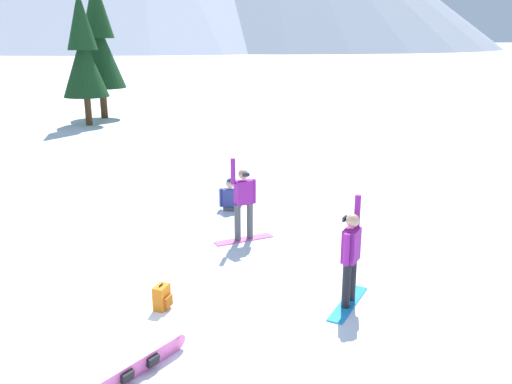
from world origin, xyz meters
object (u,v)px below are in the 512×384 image
object	(u,v)px
loose_snowboard_near_right	(139,368)
backpack_orange	(162,297)
snowboarder_background	(232,197)
pine_tree_short	(99,42)
snowboarder_midground	(244,202)
pine_tree_tall	(83,53)
snowboarder_foreground	(351,256)

from	to	relation	value
loose_snowboard_near_right	backpack_orange	size ratio (longest dim) A/B	3.15
snowboarder_background	pine_tree_short	distance (m)	19.86
snowboarder_midground	pine_tree_tall	bearing A→B (deg)	104.45
snowboarder_background	pine_tree_tall	xyz separation A→B (m)	(-5.02, 16.32, 3.53)
pine_tree_short	snowboarder_foreground	bearing A→B (deg)	-77.90
snowboarder_foreground	pine_tree_short	xyz separation A→B (m)	(-5.36, 25.01, 3.46)
snowboarder_foreground	pine_tree_short	size ratio (longest dim) A/B	0.25
snowboarder_foreground	backpack_orange	world-z (taller)	snowboarder_foreground
loose_snowboard_near_right	snowboarder_background	bearing A→B (deg)	70.02
loose_snowboard_near_right	pine_tree_tall	xyz separation A→B (m)	(-2.32, 23.74, 3.69)
loose_snowboard_near_right	backpack_orange	xyz separation A→B (m)	(0.44, 1.96, 0.06)
snowboarder_foreground	snowboarder_midground	distance (m)	3.75
snowboarder_background	loose_snowboard_near_right	distance (m)	7.90
loose_snowboard_near_right	snowboarder_midground	bearing A→B (deg)	62.68
snowboarder_foreground	pine_tree_short	distance (m)	25.81
loose_snowboard_near_right	pine_tree_tall	world-z (taller)	pine_tree_tall
loose_snowboard_near_right	pine_tree_short	distance (m)	26.76
loose_snowboard_near_right	pine_tree_short	size ratio (longest dim) A/B	0.18
snowboarder_midground	pine_tree_tall	size ratio (longest dim) A/B	0.29
loose_snowboard_near_right	pine_tree_short	xyz separation A→B (m)	(-1.61, 26.37, 4.26)
snowboarder_foreground	snowboarder_midground	size ratio (longest dim) A/B	0.99
backpack_orange	snowboarder_foreground	bearing A→B (deg)	-10.21
snowboarder_midground	pine_tree_tall	world-z (taller)	pine_tree_tall
snowboarder_background	pine_tree_tall	size ratio (longest dim) A/B	0.25
snowboarder_foreground	snowboarder_background	distance (m)	6.19
snowboarder_midground	loose_snowboard_near_right	size ratio (longest dim) A/B	1.36
snowboarder_midground	snowboarder_background	bearing A→B (deg)	86.28
snowboarder_midground	loose_snowboard_near_right	bearing A→B (deg)	-117.32
snowboarder_foreground	backpack_orange	bearing A→B (deg)	169.79
snowboarder_midground	pine_tree_short	distance (m)	22.13
pine_tree_tall	loose_snowboard_near_right	bearing A→B (deg)	-84.43
snowboarder_foreground	pine_tree_short	world-z (taller)	pine_tree_short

